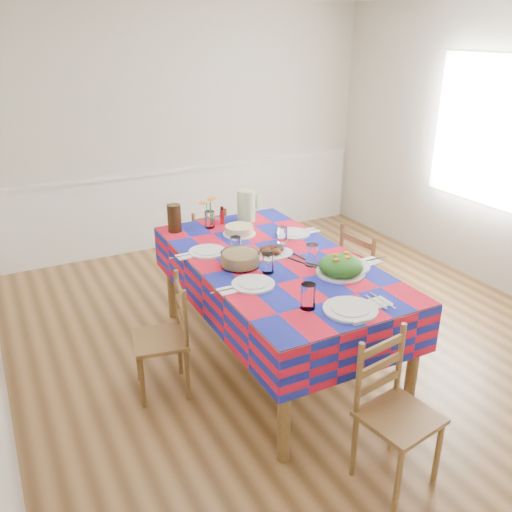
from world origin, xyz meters
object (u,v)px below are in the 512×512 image
at_px(meat_platter, 272,252).
at_px(chair_far, 206,250).
at_px(chair_near, 394,413).
at_px(chair_right, 366,282).
at_px(green_pitcher, 246,205).
at_px(chair_left, 166,338).
at_px(dining_table, 275,271).
at_px(tea_pitcher, 174,218).

xyz_separation_m(meat_platter, chair_far, (-0.02, 1.29, -0.45)).
height_order(chair_near, chair_right, chair_right).
bearing_deg(green_pitcher, meat_platter, -103.02).
bearing_deg(chair_left, meat_platter, 106.84).
bearing_deg(chair_far, dining_table, 88.85).
distance_m(chair_near, chair_right, 1.62).
bearing_deg(meat_platter, green_pitcher, 76.98).
bearing_deg(chair_right, dining_table, 84.19).
bearing_deg(chair_right, chair_left, 84.58).
xyz_separation_m(meat_platter, tea_pitcher, (-0.47, 0.82, 0.09)).
distance_m(tea_pitcher, chair_right, 1.68).
bearing_deg(dining_table, green_pitcher, 77.19).
bearing_deg(chair_left, green_pitcher, 140.35).
bearing_deg(tea_pitcher, chair_near, -78.99).
distance_m(dining_table, chair_far, 1.41).
height_order(dining_table, chair_far, chair_far).
distance_m(meat_platter, green_pitcher, 0.82).
bearing_deg(chair_right, meat_platter, 78.36).
height_order(chair_near, chair_far, chair_near).
xyz_separation_m(tea_pitcher, chair_near, (0.44, -2.28, -0.52)).
relative_size(meat_platter, chair_near, 0.38).
relative_size(meat_platter, chair_far, 0.39).
bearing_deg(chair_far, tea_pitcher, 44.51).
distance_m(chair_near, chair_far, 2.75).
height_order(meat_platter, chair_left, meat_platter).
relative_size(green_pitcher, chair_right, 0.29).
bearing_deg(chair_near, meat_platter, 80.09).
xyz_separation_m(tea_pitcher, chair_left, (-0.42, -0.92, -0.54)).
bearing_deg(dining_table, chair_far, 89.97).
relative_size(dining_table, chair_right, 2.27).
xyz_separation_m(dining_table, meat_platter, (0.02, 0.09, 0.12)).
relative_size(dining_table, tea_pitcher, 9.41).
xyz_separation_m(chair_near, chair_far, (0.01, 2.75, -0.02)).
bearing_deg(chair_far, green_pitcher, 110.83).
bearing_deg(green_pitcher, chair_near, -95.24).
bearing_deg(meat_platter, tea_pitcher, 119.54).
distance_m(green_pitcher, chair_right, 1.22).
height_order(dining_table, green_pitcher, green_pitcher).
bearing_deg(chair_far, meat_platter, 89.59).
relative_size(chair_near, chair_left, 1.04).
bearing_deg(chair_right, tea_pitcher, 49.69).
height_order(green_pitcher, tea_pitcher, green_pitcher).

